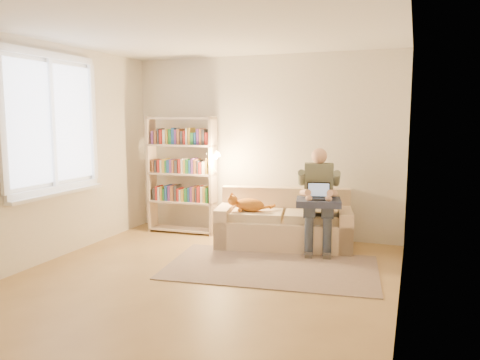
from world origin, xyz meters
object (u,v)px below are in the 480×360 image
at_px(sofa, 284,225).
at_px(cat, 251,204).
at_px(person, 319,194).
at_px(laptop, 316,195).
at_px(bookshelf, 182,169).

distance_m(sofa, cat, 0.53).
bearing_deg(sofa, cat, -165.23).
bearing_deg(person, laptop, -105.04).
bearing_deg(sofa, bookshelf, 162.67).
xyz_separation_m(person, cat, (-0.87, -0.15, -0.17)).
xyz_separation_m(cat, bookshelf, (-1.22, 0.36, 0.39)).
xyz_separation_m(laptop, bookshelf, (-2.07, 0.33, 0.21)).
bearing_deg(person, bookshelf, 162.65).
height_order(person, laptop, person).
height_order(sofa, laptop, laptop).
height_order(sofa, bookshelf, bookshelf).
xyz_separation_m(cat, laptop, (0.86, 0.03, 0.18)).
distance_m(person, cat, 0.89).
distance_m(cat, bookshelf, 1.33).
bearing_deg(cat, bookshelf, 151.97).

